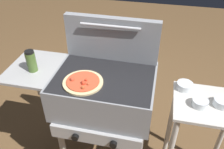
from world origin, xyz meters
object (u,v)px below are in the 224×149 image
(pizza_pepperoni, at_px, (83,82))
(prep_table, at_px, (202,130))
(topping_bowl_far, at_px, (200,103))
(sauce_jar, at_px, (31,61))
(topping_bowl_near, at_px, (222,103))
(topping_bowl_middle, at_px, (185,86))
(grill, at_px, (102,94))

(pizza_pepperoni, height_order, prep_table, pizza_pepperoni)
(prep_table, relative_size, topping_bowl_far, 8.43)
(topping_bowl_far, bearing_deg, prep_table, 25.13)
(sauce_jar, relative_size, topping_bowl_far, 1.51)
(sauce_jar, xyz_separation_m, topping_bowl_near, (1.18, 0.04, -0.15))
(pizza_pepperoni, bearing_deg, topping_bowl_near, 6.87)
(sauce_jar, bearing_deg, prep_table, 2.03)
(prep_table, height_order, topping_bowl_middle, topping_bowl_middle)
(topping_bowl_near, bearing_deg, topping_bowl_middle, 152.82)
(sauce_jar, bearing_deg, topping_bowl_near, 1.96)
(pizza_pepperoni, relative_size, sauce_jar, 1.69)
(topping_bowl_middle, bearing_deg, grill, -167.47)
(pizza_pepperoni, xyz_separation_m, topping_bowl_near, (0.83, 0.10, -0.09))
(pizza_pepperoni, bearing_deg, prep_table, 7.35)
(sauce_jar, bearing_deg, topping_bowl_far, 0.37)
(grill, xyz_separation_m, topping_bowl_near, (0.73, 0.01, 0.07))
(sauce_jar, xyz_separation_m, topping_bowl_middle, (0.97, 0.15, -0.15))
(prep_table, distance_m, topping_bowl_far, 0.27)
(grill, bearing_deg, topping_bowl_near, 0.39)
(sauce_jar, height_order, topping_bowl_far, sauce_jar)
(topping_bowl_near, distance_m, topping_bowl_far, 0.13)
(grill, height_order, sauce_jar, sauce_jar)
(topping_bowl_far, bearing_deg, topping_bowl_near, 14.52)
(topping_bowl_far, xyz_separation_m, topping_bowl_middle, (-0.09, 0.14, 0.00))
(sauce_jar, relative_size, topping_bowl_middle, 1.41)
(pizza_pepperoni, distance_m, prep_table, 0.85)
(topping_bowl_far, bearing_deg, grill, 177.29)
(grill, height_order, topping_bowl_middle, grill)
(grill, distance_m, topping_bowl_far, 0.61)
(prep_table, bearing_deg, grill, -179.63)
(topping_bowl_far, bearing_deg, sauce_jar, -179.63)
(grill, relative_size, topping_bowl_middle, 9.39)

